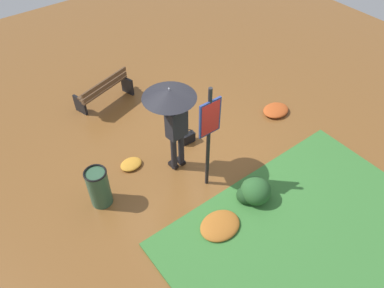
{
  "coord_description": "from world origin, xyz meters",
  "views": [
    {
      "loc": [
        3.08,
        4.26,
        5.76
      ],
      "look_at": [
        0.07,
        0.29,
        0.85
      ],
      "focal_mm": 35.0,
      "sensor_mm": 36.0,
      "label": 1
    }
  ],
  "objects_px": {
    "trash_bin": "(99,187)",
    "handbag": "(188,138)",
    "info_sign_post": "(209,129)",
    "person_with_umbrella": "(172,109)",
    "park_bench": "(104,90)"
  },
  "relations": [
    {
      "from": "info_sign_post",
      "to": "trash_bin",
      "type": "relative_size",
      "value": 2.76
    },
    {
      "from": "info_sign_post",
      "to": "park_bench",
      "type": "height_order",
      "value": "info_sign_post"
    },
    {
      "from": "person_with_umbrella",
      "to": "handbag",
      "type": "relative_size",
      "value": 5.53
    },
    {
      "from": "info_sign_post",
      "to": "handbag",
      "type": "height_order",
      "value": "info_sign_post"
    },
    {
      "from": "info_sign_post",
      "to": "handbag",
      "type": "distance_m",
      "value": 1.8
    },
    {
      "from": "person_with_umbrella",
      "to": "handbag",
      "type": "bearing_deg",
      "value": -146.16
    },
    {
      "from": "person_with_umbrella",
      "to": "trash_bin",
      "type": "xyz_separation_m",
      "value": [
        1.6,
        -0.13,
        -1.13
      ]
    },
    {
      "from": "person_with_umbrella",
      "to": "park_bench",
      "type": "height_order",
      "value": "person_with_umbrella"
    },
    {
      "from": "person_with_umbrella",
      "to": "trash_bin",
      "type": "distance_m",
      "value": 1.96
    },
    {
      "from": "trash_bin",
      "to": "handbag",
      "type": "bearing_deg",
      "value": -172.15
    },
    {
      "from": "park_bench",
      "to": "trash_bin",
      "type": "height_order",
      "value": "trash_bin"
    },
    {
      "from": "park_bench",
      "to": "trash_bin",
      "type": "xyz_separation_m",
      "value": [
        1.49,
        2.64,
        0.02
      ]
    },
    {
      "from": "handbag",
      "to": "trash_bin",
      "type": "xyz_separation_m",
      "value": [
        2.26,
        0.31,
        0.29
      ]
    },
    {
      "from": "trash_bin",
      "to": "person_with_umbrella",
      "type": "bearing_deg",
      "value": 175.19
    },
    {
      "from": "info_sign_post",
      "to": "trash_bin",
      "type": "bearing_deg",
      "value": -24.57
    }
  ]
}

